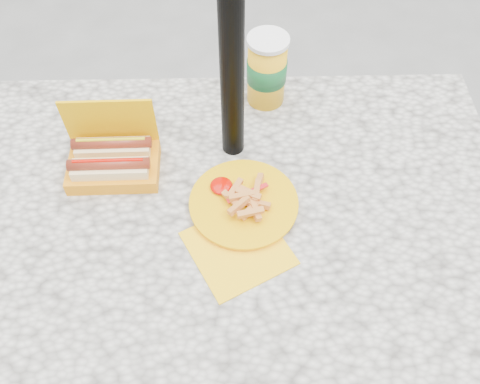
{
  "coord_description": "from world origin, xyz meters",
  "views": [
    {
      "loc": [
        -0.0,
        -0.66,
        1.69
      ],
      "look_at": [
        0.01,
        -0.01,
        0.8
      ],
      "focal_mm": 40.0,
      "sensor_mm": 36.0,
      "label": 1
    }
  ],
  "objects_px": {
    "hotdog_box": "(113,160)",
    "soda_cup": "(267,70)",
    "umbrella_pole": "(231,18)",
    "fries_plate": "(243,206)"
  },
  "relations": [
    {
      "from": "hotdog_box",
      "to": "soda_cup",
      "type": "bearing_deg",
      "value": 31.75
    },
    {
      "from": "umbrella_pole",
      "to": "fries_plate",
      "type": "xyz_separation_m",
      "value": [
        0.02,
        -0.18,
        -0.34
      ]
    },
    {
      "from": "umbrella_pole",
      "to": "hotdog_box",
      "type": "bearing_deg",
      "value": -166.77
    },
    {
      "from": "hotdog_box",
      "to": "umbrella_pole",
      "type": "bearing_deg",
      "value": 12.41
    },
    {
      "from": "hotdog_box",
      "to": "fries_plate",
      "type": "bearing_deg",
      "value": -22.61
    },
    {
      "from": "fries_plate",
      "to": "soda_cup",
      "type": "relative_size",
      "value": 1.88
    },
    {
      "from": "umbrella_pole",
      "to": "soda_cup",
      "type": "height_order",
      "value": "umbrella_pole"
    },
    {
      "from": "umbrella_pole",
      "to": "hotdog_box",
      "type": "xyz_separation_m",
      "value": [
        -0.27,
        -0.06,
        -0.31
      ]
    },
    {
      "from": "hotdog_box",
      "to": "fries_plate",
      "type": "height_order",
      "value": "hotdog_box"
    },
    {
      "from": "soda_cup",
      "to": "umbrella_pole",
      "type": "bearing_deg",
      "value": -117.39
    }
  ]
}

